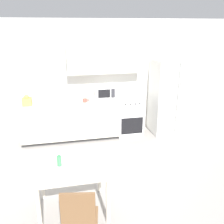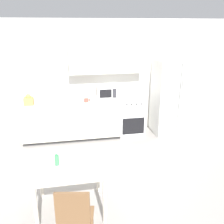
{
  "view_description": "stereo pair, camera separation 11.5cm",
  "coord_description": "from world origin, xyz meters",
  "px_view_note": "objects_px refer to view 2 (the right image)",
  "views": [
    {
      "loc": [
        -0.4,
        -3.67,
        2.55
      ],
      "look_at": [
        0.51,
        0.54,
        1.05
      ],
      "focal_mm": 40.0,
      "sensor_mm": 36.0,
      "label": 1
    },
    {
      "loc": [
        -0.29,
        -3.69,
        2.55
      ],
      "look_at": [
        0.51,
        0.54,
        1.05
      ],
      "focal_mm": 40.0,
      "sensor_mm": 36.0,
      "label": 2
    }
  ],
  "objects_px": {
    "oven_range": "(130,116)",
    "refrigerator": "(172,97)",
    "dining_chair_near": "(74,218)",
    "drink_bottle": "(57,160)",
    "coffee_mug": "(86,100)",
    "dining_table": "(69,172)",
    "microwave": "(107,92)"
  },
  "relations": [
    {
      "from": "oven_range",
      "to": "drink_bottle",
      "type": "bearing_deg",
      "value": -124.46
    },
    {
      "from": "refrigerator",
      "to": "dining_chair_near",
      "type": "bearing_deg",
      "value": -128.11
    },
    {
      "from": "oven_range",
      "to": "drink_bottle",
      "type": "height_order",
      "value": "drink_bottle"
    },
    {
      "from": "refrigerator",
      "to": "coffee_mug",
      "type": "bearing_deg",
      "value": -176.07
    },
    {
      "from": "dining_chair_near",
      "to": "oven_range",
      "type": "bearing_deg",
      "value": 75.75
    },
    {
      "from": "oven_range",
      "to": "dining_table",
      "type": "xyz_separation_m",
      "value": [
        -1.52,
        -2.49,
        0.17
      ]
    },
    {
      "from": "coffee_mug",
      "to": "dining_table",
      "type": "xyz_separation_m",
      "value": [
        -0.46,
        -2.29,
        -0.36
      ]
    },
    {
      "from": "oven_range",
      "to": "refrigerator",
      "type": "height_order",
      "value": "refrigerator"
    },
    {
      "from": "refrigerator",
      "to": "dining_table",
      "type": "xyz_separation_m",
      "value": [
        -2.56,
        -2.43,
        -0.28
      ]
    },
    {
      "from": "coffee_mug",
      "to": "refrigerator",
      "type": "bearing_deg",
      "value": 3.93
    },
    {
      "from": "dining_table",
      "to": "drink_bottle",
      "type": "relative_size",
      "value": 5.16
    },
    {
      "from": "oven_range",
      "to": "refrigerator",
      "type": "bearing_deg",
      "value": -3.21
    },
    {
      "from": "drink_bottle",
      "to": "coffee_mug",
      "type": "bearing_deg",
      "value": 74.78
    },
    {
      "from": "refrigerator",
      "to": "microwave",
      "type": "height_order",
      "value": "refrigerator"
    },
    {
      "from": "dining_table",
      "to": "drink_bottle",
      "type": "height_order",
      "value": "drink_bottle"
    },
    {
      "from": "refrigerator",
      "to": "coffee_mug",
      "type": "distance_m",
      "value": 2.11
    },
    {
      "from": "dining_chair_near",
      "to": "drink_bottle",
      "type": "height_order",
      "value": "dining_chair_near"
    },
    {
      "from": "microwave",
      "to": "dining_table",
      "type": "height_order",
      "value": "microwave"
    },
    {
      "from": "dining_table",
      "to": "refrigerator",
      "type": "bearing_deg",
      "value": 43.52
    },
    {
      "from": "microwave",
      "to": "dining_chair_near",
      "type": "height_order",
      "value": "microwave"
    },
    {
      "from": "oven_range",
      "to": "microwave",
      "type": "height_order",
      "value": "microwave"
    },
    {
      "from": "oven_range",
      "to": "dining_chair_near",
      "type": "relative_size",
      "value": 0.97
    },
    {
      "from": "dining_table",
      "to": "oven_range",
      "type": "bearing_deg",
      "value": 58.51
    },
    {
      "from": "refrigerator",
      "to": "coffee_mug",
      "type": "xyz_separation_m",
      "value": [
        -2.1,
        -0.14,
        0.08
      ]
    },
    {
      "from": "oven_range",
      "to": "microwave",
      "type": "xyz_separation_m",
      "value": [
        -0.56,
        0.1,
        0.62
      ]
    },
    {
      "from": "refrigerator",
      "to": "drink_bottle",
      "type": "bearing_deg",
      "value": -138.65
    },
    {
      "from": "oven_range",
      "to": "coffee_mug",
      "type": "xyz_separation_m",
      "value": [
        -1.07,
        -0.2,
        0.53
      ]
    },
    {
      "from": "oven_range",
      "to": "refrigerator",
      "type": "relative_size",
      "value": 0.5
    },
    {
      "from": "oven_range",
      "to": "dining_table",
      "type": "relative_size",
      "value": 0.9
    },
    {
      "from": "coffee_mug",
      "to": "oven_range",
      "type": "bearing_deg",
      "value": 10.73
    },
    {
      "from": "refrigerator",
      "to": "dining_table",
      "type": "relative_size",
      "value": 1.79
    },
    {
      "from": "dining_chair_near",
      "to": "drink_bottle",
      "type": "relative_size",
      "value": 4.79
    }
  ]
}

